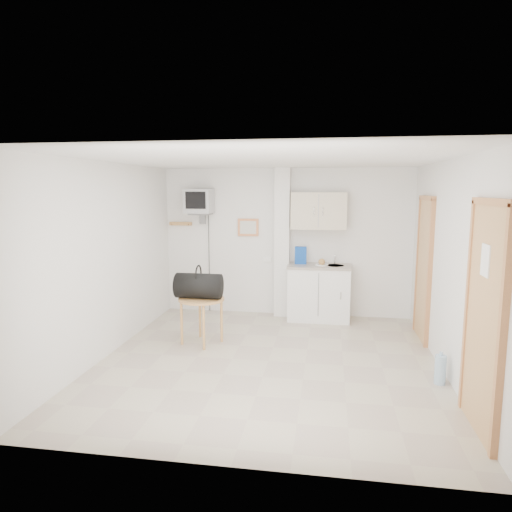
% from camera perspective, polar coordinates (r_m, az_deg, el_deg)
% --- Properties ---
extents(ground, '(4.50, 4.50, 0.00)m').
position_cam_1_polar(ground, '(5.92, 1.55, -12.98)').
color(ground, '#B6AA92').
rests_on(ground, ground).
extents(room_envelope, '(4.24, 4.54, 2.55)m').
position_cam_1_polar(room_envelope, '(5.61, 4.16, 2.04)').
color(room_envelope, white).
rests_on(room_envelope, ground).
extents(kitchenette, '(1.03, 0.58, 2.10)m').
position_cam_1_polar(kitchenette, '(7.59, 7.85, -1.94)').
color(kitchenette, white).
rests_on(kitchenette, ground).
extents(crt_television, '(0.44, 0.45, 2.15)m').
position_cam_1_polar(crt_television, '(7.79, -7.11, 6.71)').
color(crt_television, slate).
rests_on(crt_television, ground).
extents(round_table, '(0.64, 0.64, 0.65)m').
position_cam_1_polar(round_table, '(6.43, -6.84, -5.96)').
color(round_table, '#C3834C').
rests_on(round_table, ground).
extents(duffel_bag, '(0.64, 0.36, 0.47)m').
position_cam_1_polar(duffel_bag, '(6.37, -7.18, -3.70)').
color(duffel_bag, black).
rests_on(duffel_bag, round_table).
extents(water_bottle, '(0.12, 0.12, 0.37)m').
position_cam_1_polar(water_bottle, '(5.61, 22.04, -13.01)').
color(water_bottle, '#98B9D3').
rests_on(water_bottle, ground).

